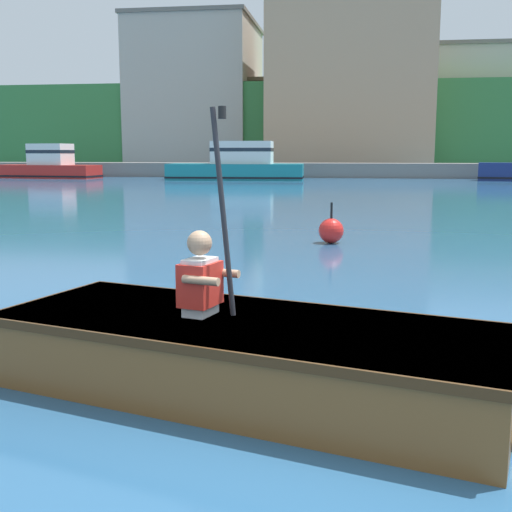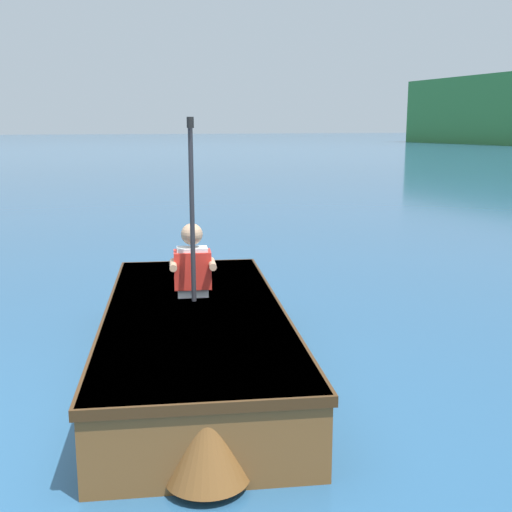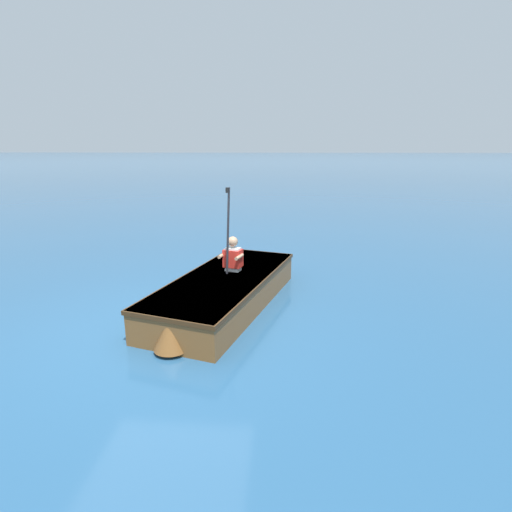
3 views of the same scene
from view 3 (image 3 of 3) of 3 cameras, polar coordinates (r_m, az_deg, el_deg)
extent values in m
plane|color=#28567F|center=(5.84, -13.84, -10.39)|extent=(300.00, 300.00, 0.00)
cube|color=brown|center=(6.46, -4.44, -5.02)|extent=(3.60, 2.16, 0.49)
cube|color=#432A13|center=(6.39, -4.48, -3.20)|extent=(3.65, 2.21, 0.06)
cube|color=#432A13|center=(6.39, -4.48, -3.28)|extent=(3.08, 1.81, 0.02)
cone|color=brown|center=(5.15, -12.10, -10.60)|extent=(0.55, 0.55, 0.44)
cube|color=brown|center=(6.62, -3.56, -2.71)|extent=(0.49, 1.21, 0.03)
cube|color=silver|center=(6.62, -3.31, -0.47)|extent=(0.22, 0.27, 0.39)
cube|color=red|center=(6.61, -3.31, -0.30)|extent=(0.28, 0.34, 0.29)
sphere|color=tan|center=(6.54, -3.35, 2.06)|extent=(0.17, 0.17, 0.17)
cylinder|color=tan|center=(6.58, -4.83, 0.11)|extent=(0.27, 0.13, 0.06)
cylinder|color=tan|center=(6.46, -2.41, -0.13)|extent=(0.27, 0.13, 0.06)
cylinder|color=#232328|center=(6.34, -4.03, 3.55)|extent=(0.18, 0.08, 1.37)
cylinder|color=black|center=(6.24, -4.14, 9.37)|extent=(0.05, 0.05, 0.08)
camera|label=1|loc=(7.36, -38.96, 4.95)|focal=45.00mm
camera|label=2|loc=(2.92, -50.14, -3.85)|focal=45.00mm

